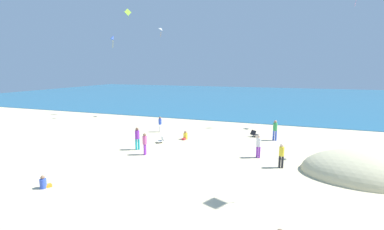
% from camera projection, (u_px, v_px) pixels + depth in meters
% --- Properties ---
extents(ground_plane, '(120.00, 120.00, 0.00)m').
position_uv_depth(ground_plane, '(208.00, 141.00, 22.11)').
color(ground_plane, beige).
extents(ocean_water, '(120.00, 60.00, 0.05)m').
position_uv_depth(ocean_water, '(257.00, 96.00, 57.86)').
color(ocean_water, '#236084').
rests_on(ocean_water, ground_plane).
extents(dune_mound, '(6.39, 4.47, 2.76)m').
position_uv_depth(dune_mound, '(362.00, 176.00, 14.87)').
color(dune_mound, beige).
rests_on(dune_mound, ground_plane).
extents(beach_chair_near_camera, '(0.82, 0.82, 0.58)m').
position_uv_depth(beach_chair_near_camera, '(254.00, 134.00, 23.40)').
color(beach_chair_near_camera, black).
rests_on(beach_chair_near_camera, ground_plane).
extents(beach_chair_far_right, '(0.75, 0.75, 0.54)m').
position_uv_depth(beach_chair_far_right, '(161.00, 140.00, 21.53)').
color(beach_chair_far_right, white).
rests_on(beach_chair_far_right, ground_plane).
extents(person_1, '(0.41, 0.41, 1.55)m').
position_uv_depth(person_1, '(259.00, 145.00, 17.77)').
color(person_1, purple).
rests_on(person_1, ground_plane).
extents(person_2, '(0.50, 0.59, 0.66)m').
position_uv_depth(person_2, '(44.00, 183.00, 13.28)').
color(person_2, blue).
rests_on(person_2, ground_plane).
extents(person_3, '(0.47, 0.47, 1.66)m').
position_uv_depth(person_3, '(137.00, 137.00, 19.53)').
color(person_3, '#19ADB2').
rests_on(person_3, ground_plane).
extents(person_4, '(0.34, 0.34, 1.51)m').
position_uv_depth(person_4, '(145.00, 142.00, 18.38)').
color(person_4, purple).
rests_on(person_4, ground_plane).
extents(person_5, '(0.39, 0.39, 1.70)m').
position_uv_depth(person_5, '(275.00, 129.00, 22.08)').
color(person_5, blue).
rests_on(person_5, ground_plane).
extents(person_6, '(0.36, 0.36, 1.48)m').
position_uv_depth(person_6, '(281.00, 154.00, 15.94)').
color(person_6, black).
rests_on(person_6, ground_plane).
extents(person_7, '(0.40, 0.63, 0.73)m').
position_uv_depth(person_7, '(185.00, 136.00, 22.57)').
color(person_7, yellow).
rests_on(person_7, ground_plane).
extents(person_8, '(0.38, 0.38, 1.46)m').
position_uv_depth(person_8, '(160.00, 123.00, 25.14)').
color(person_8, white).
rests_on(person_8, ground_plane).
extents(kite_lime, '(0.58, 0.73, 1.23)m').
position_uv_depth(kite_lime, '(128.00, 12.00, 33.32)').
color(kite_lime, '#99DB33').
extents(kite_white, '(0.62, 0.68, 1.12)m').
position_uv_depth(kite_white, '(161.00, 29.00, 32.07)').
color(kite_white, white).
extents(kite_blue, '(0.59, 0.62, 1.47)m').
position_uv_depth(kite_blue, '(113.00, 38.00, 31.02)').
color(kite_blue, blue).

